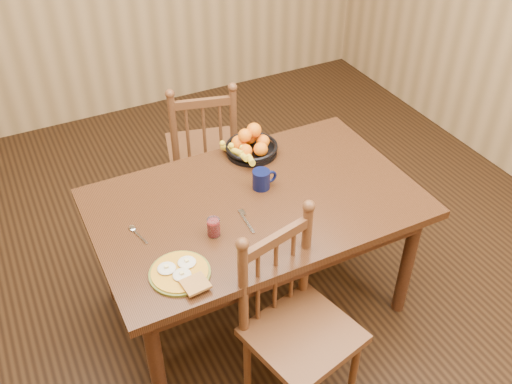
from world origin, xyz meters
name	(u,v)px	position (x,y,z in m)	size (l,w,h in m)	color
room	(256,91)	(0.00, 0.00, 1.35)	(4.52, 5.02, 2.72)	black
dining_table	(256,213)	(0.00, 0.00, 0.67)	(1.60, 1.00, 0.75)	black
chair_far	(203,149)	(0.09, 0.93, 0.47)	(0.53, 0.52, 0.97)	#4A2A16
chair_near	(297,326)	(-0.09, -0.58, 0.48)	(0.53, 0.52, 0.98)	#4A2A16
breakfast_plate	(181,273)	(-0.51, -0.31, 0.76)	(0.26, 0.29, 0.04)	#59601E
fork	(246,220)	(-0.11, -0.12, 0.75)	(0.04, 0.18, 0.00)	silver
spoon	(135,231)	(-0.60, 0.04, 0.75)	(0.05, 0.16, 0.01)	silver
coffee_mug	(262,179)	(0.07, 0.08, 0.80)	(0.13, 0.09, 0.10)	black
juice_glass	(214,228)	(-0.29, -0.14, 0.79)	(0.06, 0.06, 0.09)	silver
fruit_bowl	(250,146)	(0.16, 0.38, 0.80)	(0.32, 0.32, 0.17)	black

